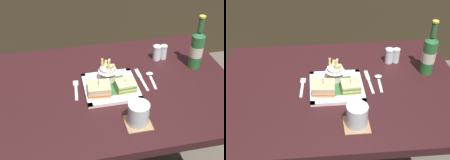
% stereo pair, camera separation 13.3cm
% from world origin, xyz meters
% --- Properties ---
extents(dining_table, '(1.12, 0.79, 0.73)m').
position_xyz_m(dining_table, '(0.00, 0.00, 0.62)').
color(dining_table, black).
rests_on(dining_table, ground_plane).
extents(square_plate, '(0.24, 0.24, 0.02)m').
position_xyz_m(square_plate, '(-0.02, -0.01, 0.74)').
color(square_plate, white).
rests_on(square_plate, dining_table).
extents(sandwich_half_left, '(0.10, 0.09, 0.08)m').
position_xyz_m(sandwich_half_left, '(-0.07, -0.05, 0.76)').
color(sandwich_half_left, tan).
rests_on(sandwich_half_left, square_plate).
extents(sandwich_half_right, '(0.09, 0.08, 0.06)m').
position_xyz_m(sandwich_half_right, '(0.04, -0.05, 0.76)').
color(sandwich_half_right, '#DBB57E').
rests_on(sandwich_half_right, square_plate).
extents(fries_cup, '(0.09, 0.09, 0.11)m').
position_xyz_m(fries_cup, '(-0.02, 0.04, 0.78)').
color(fries_cup, silver).
rests_on(fries_cup, square_plate).
extents(beer_bottle, '(0.06, 0.06, 0.27)m').
position_xyz_m(beer_bottle, '(0.43, 0.08, 0.83)').
color(beer_bottle, '#286A2F').
rests_on(beer_bottle, dining_table).
extents(drink_coaster, '(0.10, 0.10, 0.00)m').
position_xyz_m(drink_coaster, '(0.04, -0.25, 0.73)').
color(drink_coaster, '#9E794D').
rests_on(drink_coaster, dining_table).
extents(water_glass, '(0.08, 0.08, 0.09)m').
position_xyz_m(water_glass, '(0.04, -0.25, 0.77)').
color(water_glass, silver).
rests_on(water_glass, dining_table).
extents(fork, '(0.03, 0.14, 0.00)m').
position_xyz_m(fork, '(-0.17, 0.01, 0.73)').
color(fork, silver).
rests_on(fork, dining_table).
extents(knife, '(0.02, 0.18, 0.00)m').
position_xyz_m(knife, '(0.14, 0.03, 0.73)').
color(knife, silver).
rests_on(knife, dining_table).
extents(spoon, '(0.04, 0.13, 0.01)m').
position_xyz_m(spoon, '(0.19, 0.03, 0.73)').
color(spoon, silver).
rests_on(spoon, dining_table).
extents(salt_shaker, '(0.04, 0.04, 0.08)m').
position_xyz_m(salt_shaker, '(0.27, 0.18, 0.76)').
color(salt_shaker, silver).
rests_on(salt_shaker, dining_table).
extents(pepper_shaker, '(0.03, 0.03, 0.08)m').
position_xyz_m(pepper_shaker, '(0.30, 0.18, 0.76)').
color(pepper_shaker, silver).
rests_on(pepper_shaker, dining_table).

